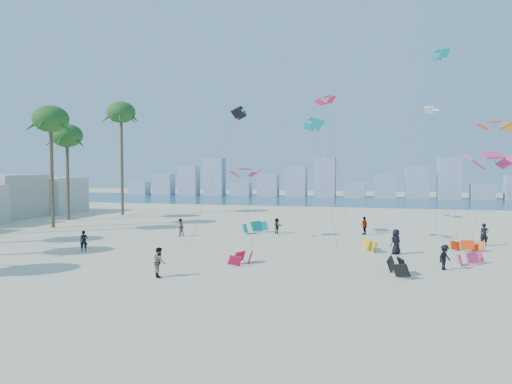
# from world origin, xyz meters

# --- Properties ---
(ground) EXTENTS (220.00, 220.00, 0.00)m
(ground) POSITION_xyz_m (0.00, 0.00, 0.00)
(ground) COLOR beige
(ground) RESTS_ON ground
(ocean) EXTENTS (220.00, 220.00, 0.00)m
(ocean) POSITION_xyz_m (0.00, 72.00, 0.01)
(ocean) COLOR navy
(ocean) RESTS_ON ground
(kitesurfer_near) EXTENTS (0.70, 0.63, 1.62)m
(kitesurfer_near) POSITION_xyz_m (-9.43, 10.73, 0.81)
(kitesurfer_near) COLOR black
(kitesurfer_near) RESTS_ON ground
(kitesurfer_mid) EXTENTS (1.05, 1.09, 1.78)m
(kitesurfer_mid) POSITION_xyz_m (0.08, 4.06, 0.89)
(kitesurfer_mid) COLOR gray
(kitesurfer_mid) RESTS_ON ground
(kitesurfers_far) EXTENTS (27.49, 16.43, 1.89)m
(kitesurfers_far) POSITION_xyz_m (9.81, 18.91, 0.85)
(kitesurfers_far) COLOR black
(kitesurfers_far) RESTS_ON ground
(grounded_kites) EXTENTS (21.13, 19.24, 1.06)m
(grounded_kites) POSITION_xyz_m (9.83, 15.91, 0.45)
(grounded_kites) COLOR #E31642
(grounded_kites) RESTS_ON ground
(flying_kites) EXTENTS (30.42, 33.34, 18.53)m
(flying_kites) POSITION_xyz_m (12.67, 22.62, 11.33)
(flying_kites) COLOR #FF3875
(flying_kites) RESTS_ON ground
(distant_skyline) EXTENTS (85.00, 3.00, 8.40)m
(distant_skyline) POSITION_xyz_m (-1.19, 82.00, 3.09)
(distant_skyline) COLOR #9EADBF
(distant_skyline) RESTS_ON ground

